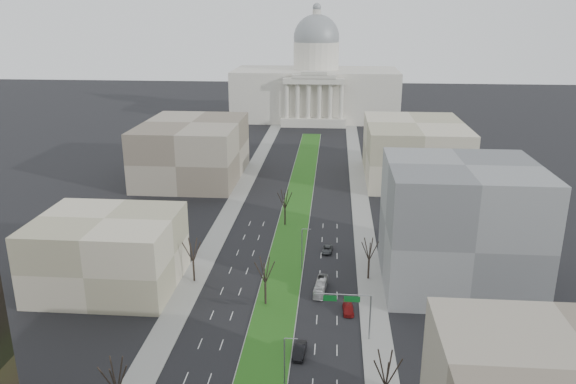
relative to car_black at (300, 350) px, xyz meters
The scene contains 22 objects.
ground 55.51m from the car_black, 95.38° to the left, with size 600.00×600.00×0.00m, color black.
median 54.51m from the car_black, 95.48° to the left, with size 8.00×222.03×0.20m.
sidewalk_left 37.84m from the car_black, 126.87° to the left, with size 5.00×330.00×0.15m, color gray.
sidewalk_right 32.68m from the car_black, 67.88° to the left, with size 5.00×330.00×0.15m, color gray.
capitol 205.50m from the car_black, 91.45° to the left, with size 80.00×46.00×55.00m.
building_beige_left 43.68m from the car_black, 152.06° to the left, with size 26.00×22.00×14.00m, color tan.
building_grey_right 41.20m from the car_black, 43.43° to the left, with size 28.00×26.00×24.00m, color slate.
building_far_left 103.72m from the car_black, 112.88° to the left, with size 30.00×40.00×18.00m, color #786C5C.
building_far_right 104.92m from the car_black, 73.45° to the left, with size 30.00×40.00×18.00m, color tan.
tree_left_mid 28.64m from the car_black, 143.23° to the right, with size 5.40×5.40×9.72m.
tree_left_far 32.85m from the car_black, 133.92° to the left, with size 5.28×5.28×9.50m.
tree_right_mid 18.61m from the car_black, 46.70° to the right, with size 5.52×5.52×9.94m.
tree_right_far 30.33m from the car_black, 66.24° to the left, with size 5.04×5.04×9.07m.
tree_median_b 17.97m from the car_black, 115.25° to the left, with size 5.40×5.40×9.72m.
tree_median_c 56.07m from the car_black, 97.42° to the left, with size 5.40×5.40×9.72m.
streetlamp_median_b 10.62m from the car_black, 98.41° to the right, with size 1.90×0.20×9.16m.
streetlamp_median_c 30.56m from the car_black, 92.72° to the left, with size 1.90×0.20×9.16m.
mast_arm_signs 11.17m from the car_black, 32.55° to the left, with size 9.12×0.24×8.09m.
car_black is the anchor object (origin of this frame).
car_red 15.81m from the car_black, 60.61° to the left, with size 1.92×4.71×1.37m, color maroon.
car_grey_far 39.82m from the car_black, 84.80° to the left, with size 2.16×4.68×1.30m, color #424549.
box_van 21.15m from the car_black, 82.80° to the left, with size 1.84×7.87×2.19m, color silver.
Camera 1 is at (9.66, -10.48, 50.94)m, focal length 35.00 mm.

